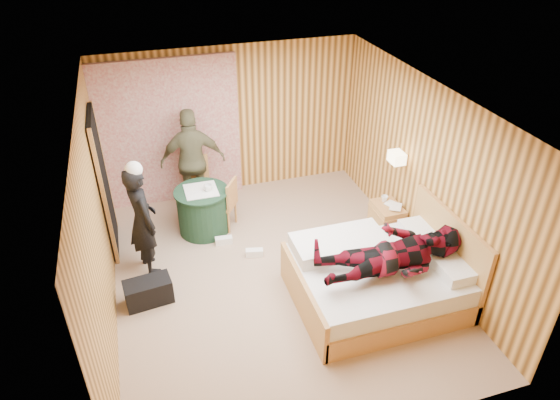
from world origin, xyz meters
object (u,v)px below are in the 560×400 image
object	(u,v)px
chair_far	(196,180)
nightstand	(386,220)
bed	(378,278)
man_on_bed	(395,246)
round_table	(203,210)
woman_standing	(143,221)
wall_lamp	(397,157)
duffel_bag	(148,292)
man_at_table	(193,161)
chair_near	(226,201)

from	to	relation	value
chair_far	nightstand	bearing A→B (deg)	-21.29
bed	man_on_bed	xyz separation A→B (m)	(0.03, -0.23, 0.66)
nightstand	round_table	distance (m)	2.78
woman_standing	chair_far	bearing A→B (deg)	-50.52
wall_lamp	duffel_bag	size ratio (longest dim) A/B	0.45
nightstand	man_at_table	distance (m)	3.13
round_table	duffel_bag	bearing A→B (deg)	-124.64
wall_lamp	bed	xyz separation A→B (m)	(-0.80, -1.23, -0.98)
man_at_table	duffel_bag	bearing A→B (deg)	69.70
chair_near	duffel_bag	distance (m)	1.90
bed	round_table	distance (m)	2.83
man_on_bed	chair_near	bearing A→B (deg)	123.03
bed	duffel_bag	size ratio (longest dim) A/B	3.49
bed	chair_near	xyz separation A→B (m)	(-1.50, 2.12, 0.16)
woman_standing	wall_lamp	bearing A→B (deg)	-110.15
round_table	wall_lamp	bearing A→B (deg)	-18.68
round_table	man_at_table	size ratio (longest dim) A/B	0.47
wall_lamp	nightstand	size ratio (longest dim) A/B	0.49
round_table	nightstand	bearing A→B (deg)	-19.26
round_table	woman_standing	bearing A→B (deg)	-142.68
chair_far	man_at_table	size ratio (longest dim) A/B	0.54
bed	man_at_table	size ratio (longest dim) A/B	1.17
chair_far	woman_standing	distance (m)	1.61
chair_near	woman_standing	xyz separation A→B (m)	(-1.24, -0.65, 0.31)
nightstand	woman_standing	distance (m)	3.55
bed	round_table	bearing A→B (deg)	131.13
chair_far	wall_lamp	bearing A→B (deg)	-20.64
duffel_bag	man_on_bed	distance (m)	3.11
nightstand	man_at_table	world-z (taller)	man_at_table
round_table	woman_standing	distance (m)	1.18
nightstand	round_table	size ratio (longest dim) A/B	0.65
woman_standing	man_on_bed	xyz separation A→B (m)	(2.77, -1.69, 0.19)
nightstand	chair_near	xyz separation A→B (m)	(-2.25, 0.90, 0.22)
nightstand	woman_standing	size ratio (longest dim) A/B	0.34
duffel_bag	bed	bearing A→B (deg)	-22.29
nightstand	duffel_bag	world-z (taller)	nightstand
bed	chair_far	xyz separation A→B (m)	(-1.85, 2.78, 0.22)
round_table	woman_standing	world-z (taller)	woman_standing
man_on_bed	wall_lamp	bearing A→B (deg)	62.11
chair_near	duffel_bag	bearing A→B (deg)	-10.92
nightstand	chair_far	bearing A→B (deg)	149.03
bed	nightstand	size ratio (longest dim) A/B	3.82
chair_near	man_at_table	world-z (taller)	man_at_table
bed	nightstand	distance (m)	1.43
chair_near	man_at_table	size ratio (longest dim) A/B	0.48
chair_near	man_on_bed	size ratio (longest dim) A/B	0.47
wall_lamp	nightstand	xyz separation A→B (m)	(-0.04, -0.02, -1.04)
round_table	man_at_table	world-z (taller)	man_at_table
round_table	chair_near	xyz separation A→B (m)	(0.37, -0.02, 0.12)
woman_standing	man_on_bed	world-z (taller)	man_on_bed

